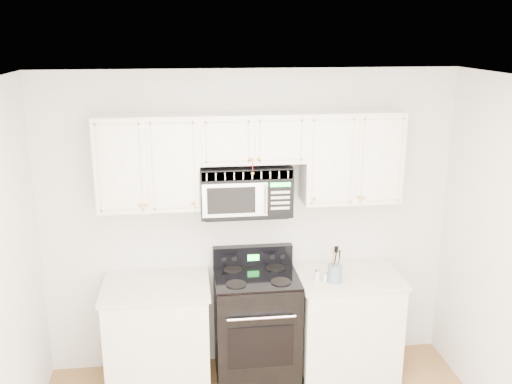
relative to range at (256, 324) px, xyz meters
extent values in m
cube|color=white|center=(-0.02, -1.46, 2.12)|extent=(3.50, 3.50, 0.01)
cube|color=silver|center=(-0.02, 0.29, 0.82)|extent=(3.50, 0.01, 2.60)
cube|color=white|center=(-0.82, -0.02, -0.04)|extent=(0.82, 0.63, 0.88)
cube|color=beige|center=(-0.82, -0.02, 0.42)|extent=(0.86, 0.65, 0.04)
cube|color=black|center=(-0.82, 0.02, -0.43)|extent=(0.82, 0.55, 0.10)
cube|color=white|center=(0.78, -0.02, -0.04)|extent=(0.82, 0.63, 0.88)
cube|color=beige|center=(0.78, -0.02, 0.42)|extent=(0.86, 0.65, 0.04)
cube|color=black|center=(0.78, 0.02, -0.43)|extent=(0.82, 0.55, 0.10)
cube|color=black|center=(0.00, 0.00, -0.02)|extent=(0.69, 0.59, 0.92)
cube|color=black|center=(0.00, -0.30, -0.03)|extent=(0.53, 0.01, 0.36)
cylinder|color=silver|center=(0.00, -0.33, 0.24)|extent=(0.54, 0.02, 0.02)
cube|color=black|center=(0.00, 0.00, 0.44)|extent=(0.69, 0.59, 0.02)
cube|color=black|center=(0.00, 0.25, 0.53)|extent=(0.69, 0.08, 0.18)
cube|color=#1AD938|center=(0.00, 0.21, 0.53)|extent=(0.10, 0.00, 0.05)
cube|color=white|center=(-0.84, 0.13, 1.41)|extent=(0.80, 0.33, 0.75)
cube|color=white|center=(0.80, 0.13, 1.41)|extent=(0.80, 0.33, 0.75)
cube|color=white|center=(-0.02, 0.13, 1.59)|extent=(0.84, 0.33, 0.39)
sphere|color=#CE8835|center=(-0.86, -0.06, 1.12)|extent=(0.03, 0.03, 0.03)
sphere|color=#CE8835|center=(-0.50, -0.06, 1.12)|extent=(0.03, 0.03, 0.03)
sphere|color=#CE8835|center=(0.46, -0.06, 1.12)|extent=(0.03, 0.03, 0.03)
sphere|color=#CE8835|center=(0.82, -0.06, 1.12)|extent=(0.03, 0.03, 0.03)
sphere|color=#CE8835|center=(-0.05, -0.06, 1.46)|extent=(0.03, 0.03, 0.03)
sphere|color=#CE8835|center=(0.01, -0.06, 1.46)|extent=(0.03, 0.03, 0.03)
cylinder|color=red|center=(-0.04, -0.06, 1.40)|extent=(0.00, 0.00, 0.11)
sphere|color=#CE8835|center=(-0.04, -0.06, 1.34)|extent=(0.04, 0.04, 0.04)
cube|color=black|center=(-0.08, 0.11, 1.17)|extent=(0.73, 0.37, 0.40)
cube|color=beige|center=(-0.08, -0.07, 1.33)|extent=(0.71, 0.01, 0.07)
cube|color=silver|center=(-0.18, -0.08, 1.13)|extent=(0.51, 0.01, 0.27)
cube|color=black|center=(-0.21, -0.09, 1.13)|extent=(0.38, 0.01, 0.21)
cube|color=black|center=(0.18, -0.08, 1.13)|extent=(0.20, 0.01, 0.27)
cube|color=#1AD938|center=(0.18, -0.09, 1.25)|extent=(0.16, 0.00, 0.03)
cylinder|color=silver|center=(0.06, -0.12, 1.13)|extent=(0.02, 0.02, 0.23)
cylinder|color=slate|center=(0.62, -0.16, 0.51)|extent=(0.12, 0.12, 0.14)
cylinder|color=#A28054|center=(0.65, -0.16, 0.58)|extent=(0.01, 0.01, 0.25)
cylinder|color=black|center=(0.61, -0.13, 0.59)|extent=(0.01, 0.01, 0.27)
cylinder|color=#A28054|center=(0.61, -0.19, 0.60)|extent=(0.01, 0.01, 0.29)
cylinder|color=black|center=(0.65, -0.16, 0.58)|extent=(0.01, 0.01, 0.25)
cylinder|color=#A28054|center=(0.61, -0.13, 0.59)|extent=(0.01, 0.01, 0.27)
cylinder|color=black|center=(0.61, -0.19, 0.60)|extent=(0.01, 0.01, 0.29)
cylinder|color=silver|center=(0.54, -0.16, 0.47)|extent=(0.04, 0.04, 0.07)
cylinder|color=silver|center=(0.54, -0.16, 0.52)|extent=(0.04, 0.04, 0.01)
cylinder|color=silver|center=(0.49, -0.12, 0.48)|extent=(0.04, 0.04, 0.08)
cylinder|color=silver|center=(0.49, -0.12, 0.53)|extent=(0.04, 0.04, 0.02)
camera|label=1|loc=(-0.54, -4.31, 2.41)|focal=40.00mm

